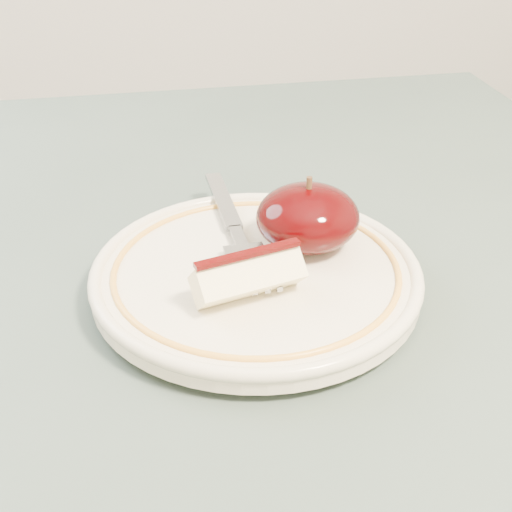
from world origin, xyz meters
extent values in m
cylinder|color=brown|center=(0.40, 0.40, 0.35)|extent=(0.05, 0.05, 0.71)
cube|color=#41504A|center=(0.00, 0.00, 0.73)|extent=(0.90, 0.90, 0.04)
cylinder|color=beige|center=(0.10, 0.02, 0.75)|extent=(0.12, 0.12, 0.01)
cylinder|color=beige|center=(0.10, 0.02, 0.76)|extent=(0.21, 0.21, 0.01)
torus|color=beige|center=(0.10, 0.02, 0.77)|extent=(0.22, 0.22, 0.01)
torus|color=gold|center=(0.10, 0.02, 0.77)|extent=(0.19, 0.19, 0.00)
ellipsoid|color=black|center=(0.14, 0.04, 0.79)|extent=(0.07, 0.07, 0.04)
cylinder|color=#472D19|center=(0.14, 0.04, 0.81)|extent=(0.00, 0.00, 0.01)
cube|color=#FDEDBA|center=(0.08, -0.01, 0.78)|extent=(0.07, 0.05, 0.03)
cube|color=#360101|center=(0.08, -0.01, 0.80)|extent=(0.07, 0.02, 0.00)
cube|color=gray|center=(0.09, 0.11, 0.77)|extent=(0.02, 0.09, 0.00)
cube|color=gray|center=(0.09, 0.06, 0.77)|extent=(0.01, 0.03, 0.00)
cube|color=gray|center=(0.09, 0.03, 0.77)|extent=(0.03, 0.02, 0.00)
cube|color=gray|center=(0.10, 0.01, 0.77)|extent=(0.00, 0.04, 0.00)
cube|color=gray|center=(0.10, 0.01, 0.77)|extent=(0.00, 0.04, 0.00)
cube|color=gray|center=(0.09, 0.00, 0.77)|extent=(0.00, 0.04, 0.00)
cube|color=gray|center=(0.08, 0.00, 0.77)|extent=(0.00, 0.04, 0.00)
camera|label=1|loc=(0.02, -0.36, 1.02)|focal=50.00mm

